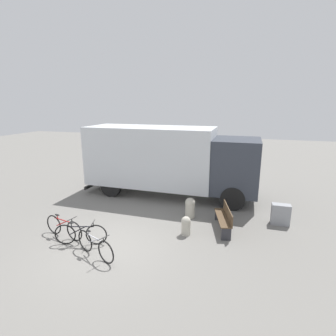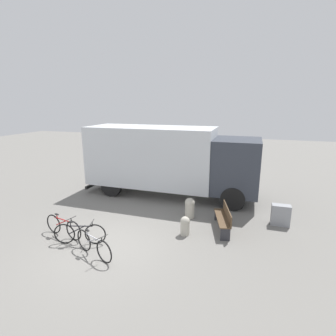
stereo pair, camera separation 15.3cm
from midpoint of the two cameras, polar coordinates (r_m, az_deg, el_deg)
ground_plane at (r=9.35m, az=-12.88°, el=-16.33°), size 60.00×60.00×0.00m
delivery_truck at (r=13.28m, az=0.32°, el=2.14°), size 8.68×2.58×3.50m
park_bench at (r=10.21m, az=12.52°, el=-10.46°), size 0.82×1.79×0.89m
bicycle_near at (r=10.23m, az=-21.43°, el=-11.78°), size 1.75×0.52×0.82m
bicycle_middle at (r=9.56m, az=-18.23°, el=-13.36°), size 1.72×0.61×0.82m
bicycle_far at (r=8.74m, az=-15.41°, el=-15.86°), size 1.66×0.74×0.82m
bollard_near_bench at (r=9.71m, az=4.19°, el=-12.29°), size 0.35×0.35×0.70m
bollard_far_bench at (r=11.05m, az=5.15°, el=-8.46°), size 0.41×0.41×0.86m
utility_box at (r=11.30m, az=23.67°, el=-9.36°), size 0.70×0.36×0.83m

